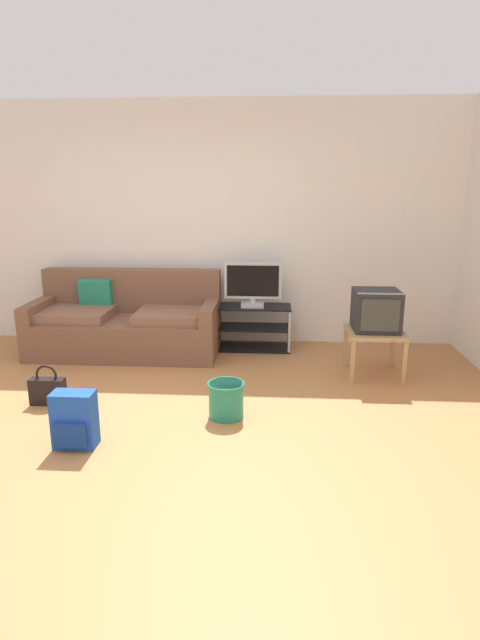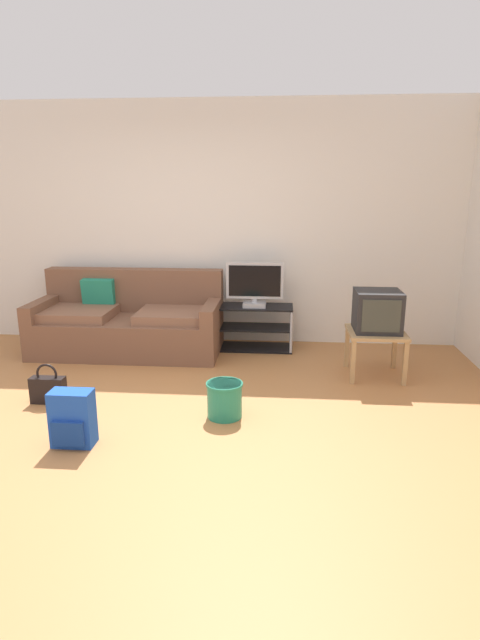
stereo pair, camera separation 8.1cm
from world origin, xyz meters
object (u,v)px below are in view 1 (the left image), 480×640
object	(u,v)px
side_table	(375,337)
backpack	(75,420)
couch	(127,323)
crt_tv	(376,310)
tv_stand	(253,327)
flat_tv	(253,285)
cleaning_bucket	(226,399)
handbag	(48,390)

from	to	relation	value
side_table	backpack	xyz separation A→B (m)	(-2.34, -1.57, -0.18)
couch	crt_tv	bearing A→B (deg)	-12.36
tv_stand	flat_tv	world-z (taller)	flat_tv
tv_stand	cleaning_bucket	xyz separation A→B (m)	(-0.14, -1.80, -0.09)
tv_stand	flat_tv	bearing A→B (deg)	-90.00
backpack	handbag	xyz separation A→B (m)	(-0.50, 0.69, -0.07)
flat_tv	handbag	bearing A→B (deg)	-135.42
backpack	cleaning_bucket	distance (m)	1.15
handbag	cleaning_bucket	xyz separation A→B (m)	(1.51, -0.15, 0.03)
flat_tv	backpack	world-z (taller)	flat_tv
side_table	crt_tv	xyz separation A→B (m)	(0.00, 0.02, 0.26)
flat_tv	crt_tv	distance (m)	1.40
couch	tv_stand	distance (m)	1.39
flat_tv	handbag	xyz separation A→B (m)	(-1.65, -1.62, -0.61)
tv_stand	crt_tv	xyz separation A→B (m)	(1.20, -0.75, 0.39)
crt_tv	cleaning_bucket	size ratio (longest dim) A/B	1.45
tv_stand	backpack	world-z (taller)	tv_stand
flat_tv	handbag	distance (m)	2.39
crt_tv	backpack	xyz separation A→B (m)	(-2.34, -1.59, -0.44)
couch	backpack	size ratio (longest dim) A/B	4.98
tv_stand	flat_tv	size ratio (longest dim) A/B	1.35
backpack	handbag	bearing A→B (deg)	125.11
backpack	crt_tv	bearing A→B (deg)	33.22
tv_stand	cleaning_bucket	world-z (taller)	tv_stand
tv_stand	side_table	size ratio (longest dim) A/B	1.59
crt_tv	backpack	bearing A→B (deg)	-145.89
couch	handbag	bearing A→B (deg)	-100.41
tv_stand	crt_tv	bearing A→B (deg)	-32.12
side_table	cleaning_bucket	size ratio (longest dim) A/B	1.82
cleaning_bucket	side_table	bearing A→B (deg)	37.65
side_table	backpack	world-z (taller)	side_table
crt_tv	side_table	bearing A→B (deg)	-90.00
flat_tv	cleaning_bucket	bearing A→B (deg)	-94.41
tv_stand	backpack	size ratio (longest dim) A/B	2.10
flat_tv	backpack	bearing A→B (deg)	-116.33
crt_tv	backpack	distance (m)	2.86
backpack	side_table	bearing A→B (deg)	32.95
flat_tv	backpack	size ratio (longest dim) A/B	1.55
crt_tv	backpack	world-z (taller)	crt_tv
tv_stand	handbag	xyz separation A→B (m)	(-1.65, -1.65, -0.12)
handbag	crt_tv	bearing A→B (deg)	17.47
backpack	tv_stand	bearing A→B (deg)	63.00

